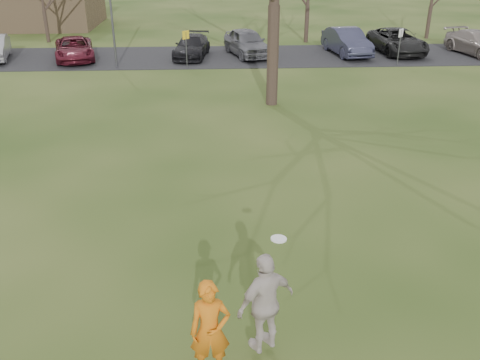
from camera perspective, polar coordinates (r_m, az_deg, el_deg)
The scene contains 12 objects.
ground at distance 9.91m, azimuth 1.32°, elevation -18.01°, with size 120.00×120.00×0.00m, color #1E380F.
parking_strip at distance 32.90m, azimuth -2.04°, elevation 13.40°, with size 62.00×6.50×0.04m, color black.
player_defender at distance 8.87m, azimuth -3.30°, elevation -16.16°, with size 0.68×0.44×1.85m, color #CF6611.
car_2 at distance 33.26m, azimuth -17.74°, elevation 13.57°, with size 2.15×4.67×1.30m, color #551421.
car_3 at distance 32.65m, azimuth -5.33°, elevation 14.41°, with size 1.80×4.42×1.28m, color black.
car_4 at distance 32.91m, azimuth 0.76°, elevation 14.88°, with size 1.89×4.70×1.60m, color slate.
car_5 at distance 33.87m, azimuth 11.64°, elevation 14.67°, with size 1.67×4.80×1.58m, color #2E2F45.
car_6 at distance 35.15m, azimuth 16.89°, elevation 14.40°, with size 2.44×5.28×1.47m, color black.
car_7 at distance 36.39m, azimuth 24.62°, elevation 13.52°, with size 1.96×4.83×1.40m, color gray.
catching_play at distance 9.07m, azimuth 2.84°, elevation -13.31°, with size 1.21×0.98×2.10m.
sign_yellow at distance 29.70m, azimuth -5.94°, elevation 14.81°, with size 0.35×0.35×2.08m.
sign_white at distance 31.51m, azimuth 17.17°, elevation 14.46°, with size 0.35×0.35×2.08m.
Camera 1 is at (-0.61, -7.19, 6.80)m, focal length 38.85 mm.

